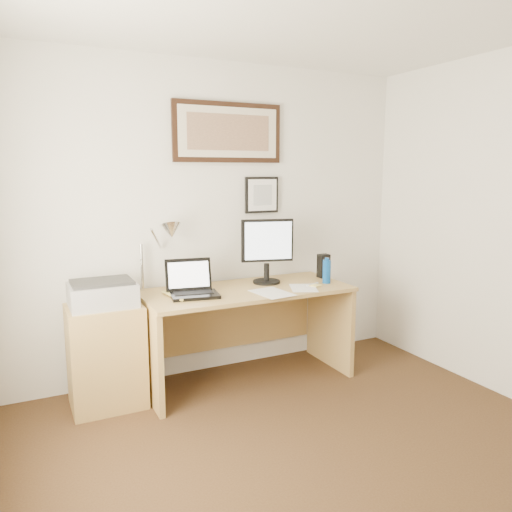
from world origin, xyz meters
TOP-DOWN VIEW (x-y plane):
  - floor at (0.00, 0.00)m, footprint 4.00×4.00m
  - wall_back at (0.00, 2.00)m, footprint 3.50×0.02m
  - side_cabinet at (-0.92, 1.68)m, footprint 0.50×0.40m
  - water_bottle at (0.81, 1.52)m, footprint 0.07×0.07m
  - bottle_cap at (0.81, 1.52)m, footprint 0.03×0.03m
  - speaker at (0.91, 1.72)m, footprint 0.09×0.08m
  - paper_sheet_a at (0.26, 1.42)m, footprint 0.27×0.35m
  - paper_sheet_b at (0.55, 1.45)m, footprint 0.29×0.33m
  - sticky_pad at (0.67, 1.47)m, footprint 0.11×0.11m
  - marker_pen at (0.67, 1.50)m, footprint 0.14×0.06m
  - book at (-0.46, 1.61)m, footprint 0.27×0.34m
  - desk at (0.15, 1.72)m, footprint 1.60×0.70m
  - laptop at (-0.30, 1.62)m, footprint 0.38×0.35m
  - lcd_monitor at (0.38, 1.73)m, footprint 0.42×0.22m
  - printer at (-0.92, 1.68)m, footprint 0.44×0.34m
  - desk_lamp at (-0.41, 1.81)m, footprint 0.29×0.27m
  - picture_large at (0.15, 1.97)m, footprint 0.92×0.04m
  - picture_small at (0.45, 1.97)m, footprint 0.30×0.03m

SIDE VIEW (x-z plane):
  - floor at x=0.00m, z-range 0.00..0.00m
  - side_cabinet at x=-0.92m, z-range 0.00..0.73m
  - desk at x=0.15m, z-range 0.14..0.89m
  - paper_sheet_a at x=0.26m, z-range 0.75..0.75m
  - paper_sheet_b at x=0.55m, z-range 0.75..0.75m
  - sticky_pad at x=0.67m, z-range 0.75..0.76m
  - marker_pen at x=0.67m, z-range 0.75..0.77m
  - book at x=-0.46m, z-range 0.75..0.77m
  - laptop at x=-0.30m, z-range 0.68..0.94m
  - printer at x=-0.92m, z-range 0.73..0.91m
  - water_bottle at x=0.81m, z-range 0.75..0.94m
  - speaker at x=0.91m, z-range 0.75..0.95m
  - bottle_cap at x=0.81m, z-range 0.94..0.96m
  - lcd_monitor at x=0.38m, z-range 0.78..1.30m
  - desk_lamp at x=-0.41m, z-range 0.92..1.45m
  - wall_back at x=0.00m, z-range 0.00..2.50m
  - picture_small at x=0.45m, z-range 1.30..1.60m
  - picture_large at x=0.15m, z-range 1.72..2.19m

